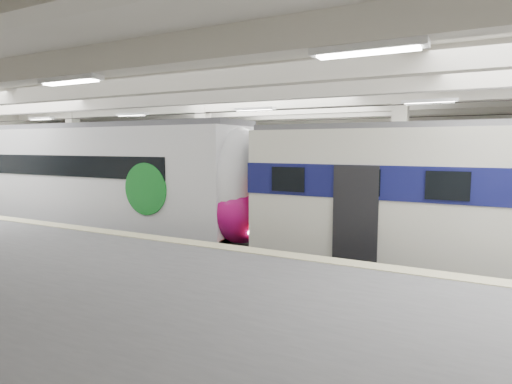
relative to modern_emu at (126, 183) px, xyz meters
The scene contains 4 objects.
station_hall 4.97m from the modern_emu, 20.96° to the right, with size 36.00×24.00×5.75m.
modern_emu is the anchor object (origin of this frame).
older_rer 12.32m from the modern_emu, ahead, with size 12.63×2.79×4.20m.
far_train 6.51m from the modern_emu, 122.25° to the left, with size 14.12×3.43×4.47m.
Camera 1 is at (7.47, -12.09, 3.62)m, focal length 30.00 mm.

